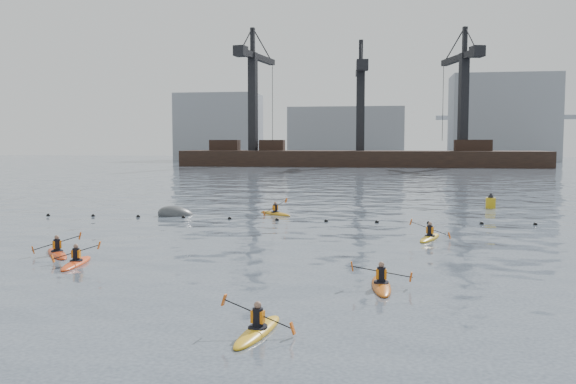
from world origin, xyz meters
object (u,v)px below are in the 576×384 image
kayaker_0 (76,262)px  kayaker_1 (258,330)px  kayaker_4 (381,284)px  kayaker_5 (275,213)px  nav_buoy (491,203)px  kayaker_2 (57,253)px  mooring_buoy (176,215)px  kayaker_3 (430,237)px

kayaker_0 → kayaker_1: kayaker_1 is taller
kayaker_1 → kayaker_4: size_ratio=0.96×
kayaker_5 → nav_buoy: size_ratio=2.06×
kayaker_2 → nav_buoy: size_ratio=2.09×
kayaker_2 → nav_buoy: 30.46m
kayaker_2 → mooring_buoy: size_ratio=1.09×
kayaker_4 → nav_buoy: bearing=-111.0°
kayaker_2 → kayaker_5: size_ratio=1.01×
mooring_buoy → kayaker_2: bearing=-91.4°
kayaker_3 → nav_buoy: nav_buoy is taller
kayaker_5 → mooring_buoy: size_ratio=1.08×
kayaker_3 → kayaker_5: (-9.25, 8.96, -0.00)m
kayaker_0 → kayaker_5: 18.10m
kayaker_4 → mooring_buoy: bearing=-57.6°
kayaker_0 → kayaker_3: 16.41m
kayaker_4 → nav_buoy: 26.72m
kayaker_3 → nav_buoy: (5.45, 15.08, 0.30)m
kayaker_4 → mooring_buoy: (-13.14, 17.87, -0.09)m
kayaker_0 → kayaker_2: size_ratio=1.09×
kayaker_1 → kayaker_5: kayaker_5 is taller
kayaker_2 → kayaker_4: bearing=-54.6°
kayaker_1 → mooring_buoy: kayaker_1 is taller
kayaker_3 → kayaker_4: bearing=-84.5°
mooring_buoy → kayaker_1: bearing=-66.4°
kayaker_0 → mooring_buoy: kayaker_0 is taller
kayaker_1 → kayaker_2: (-10.47, 9.12, 0.00)m
kayaker_4 → kayaker_5: (-6.89, 19.43, -0.00)m
kayaker_2 → kayaker_3: 17.20m
kayaker_2 → mooring_buoy: 14.10m
kayaker_5 → kayaker_0: bearing=-154.6°
kayaker_2 → kayaker_4: (13.49, -3.78, 0.00)m
kayaker_1 → kayaker_3: bearing=80.7°
kayaker_4 → nav_buoy: nav_buoy is taller
kayaker_3 → nav_buoy: size_ratio=2.37×
kayaker_0 → kayaker_1: bearing=-48.0°
kayaker_0 → mooring_buoy: 15.96m
kayaker_0 → kayaker_5: size_ratio=1.10×
kayaker_3 → kayaker_4: size_ratio=1.00×
kayaker_4 → mooring_buoy: 22.18m
kayaker_0 → nav_buoy: (19.49, 23.57, 0.30)m
kayaker_4 → mooring_buoy: mooring_buoy is taller
kayaker_1 → kayaker_5: size_ratio=1.10×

